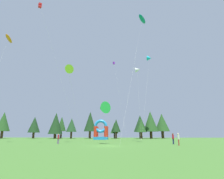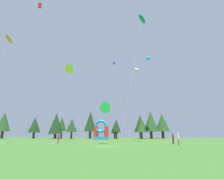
% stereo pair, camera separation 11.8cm
% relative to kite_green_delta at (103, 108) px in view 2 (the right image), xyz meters
% --- Properties ---
extents(ground_plane, '(120.00, 120.00, 0.00)m').
position_rel_kite_green_delta_xyz_m(ground_plane, '(1.16, -5.76, -6.21)').
color(ground_plane, '#3D6B28').
extents(kite_green_delta, '(2.88, 2.86, 7.29)m').
position_rel_kite_green_delta_xyz_m(kite_green_delta, '(0.00, 0.00, 0.00)').
color(kite_green_delta, green).
rests_on(kite_green_delta, ground_plane).
extents(kite_white_delta, '(1.50, 3.70, 18.29)m').
position_rel_kite_green_delta_xyz_m(kite_white_delta, '(7.57, 11.37, 11.29)').
color(kite_white_delta, white).
rests_on(kite_white_delta, ground_plane).
extents(kite_lime_delta, '(4.78, 4.21, 16.03)m').
position_rel_kite_green_delta_xyz_m(kite_lime_delta, '(-7.91, 3.39, 8.74)').
color(kite_lime_delta, '#8CD826').
rests_on(kite_lime_delta, ground_plane).
extents(kite_cyan_delta, '(6.11, 11.47, 28.60)m').
position_rel_kite_green_delta_xyz_m(kite_cyan_delta, '(13.49, 27.81, 21.40)').
color(kite_cyan_delta, '#19B7CC').
rests_on(kite_cyan_delta, ground_plane).
extents(kite_teal_parafoil, '(6.28, 11.03, 26.64)m').
position_rel_kite_green_delta_xyz_m(kite_teal_parafoil, '(8.09, 2.46, 19.68)').
color(kite_teal_parafoil, '#0C7F7A').
rests_on(kite_teal_parafoil, ground_plane).
extents(kite_red_box, '(7.62, 6.66, 26.13)m').
position_rel_kite_green_delta_xyz_m(kite_red_box, '(-11.97, -3.11, 19.26)').
color(kite_red_box, red).
rests_on(kite_red_box, ground_plane).
extents(kite_orange_parafoil, '(2.42, 9.24, 22.07)m').
position_rel_kite_green_delta_xyz_m(kite_orange_parafoil, '(-20.33, 1.25, 15.10)').
color(kite_orange_parafoil, orange).
rests_on(kite_orange_parafoil, ground_plane).
extents(kite_purple_box, '(4.39, 7.10, 26.88)m').
position_rel_kite_green_delta_xyz_m(kite_purple_box, '(0.91, 28.78, 20.03)').
color(kite_purple_box, purple).
rests_on(kite_purple_box, ground_plane).
extents(person_left_edge, '(0.38, 0.38, 1.83)m').
position_rel_kite_green_delta_xyz_m(person_left_edge, '(11.89, -3.79, -5.12)').
color(person_left_edge, '#B21E26').
rests_on(person_left_edge, ground_plane).
extents(person_near_camera, '(0.43, 0.43, 1.82)m').
position_rel_kite_green_delta_xyz_m(person_near_camera, '(11.95, -0.59, -5.12)').
color(person_near_camera, navy).
rests_on(person_near_camera, ground_plane).
extents(person_midfield, '(0.29, 0.29, 1.68)m').
position_rel_kite_green_delta_xyz_m(person_midfield, '(-7.88, 0.29, -5.21)').
color(person_midfield, '#724C8C').
rests_on(person_midfield, ground_plane).
extents(inflatable_orange_dome, '(4.11, 3.72, 5.83)m').
position_rel_kite_green_delta_xyz_m(inflatable_orange_dome, '(-2.80, 23.12, -3.98)').
color(inflatable_orange_dome, '#268CD8').
rests_on(inflatable_orange_dome, ground_plane).
extents(tree_row_0, '(5.04, 5.04, 9.82)m').
position_rel_kite_green_delta_xyz_m(tree_row_0, '(-41.31, 35.22, -0.02)').
color(tree_row_0, '#4C331E').
rests_on(tree_row_0, ground_plane).
extents(tree_row_1, '(4.50, 4.50, 8.15)m').
position_rel_kite_green_delta_xyz_m(tree_row_1, '(-30.14, 37.18, -1.10)').
color(tree_row_1, '#4C331E').
rests_on(tree_row_1, ground_plane).
extents(tree_row_2, '(5.17, 5.17, 9.36)m').
position_rel_kite_green_delta_xyz_m(tree_row_2, '(-21.03, 35.08, -0.75)').
color(tree_row_2, '#4C331E').
rests_on(tree_row_2, ground_plane).
extents(tree_row_3, '(3.59, 3.59, 8.29)m').
position_rel_kite_green_delta_xyz_m(tree_row_3, '(-20.26, 39.51, -0.78)').
color(tree_row_3, '#4C331E').
rests_on(tree_row_3, ground_plane).
extents(tree_row_4, '(3.85, 3.85, 7.37)m').
position_rel_kite_green_delta_xyz_m(tree_row_4, '(-15.03, 35.02, -1.39)').
color(tree_row_4, '#4C331E').
rests_on(tree_row_4, ground_plane).
extents(tree_row_5, '(4.61, 4.61, 9.99)m').
position_rel_kite_green_delta_xyz_m(tree_row_5, '(-8.59, 37.55, 0.03)').
color(tree_row_5, '#4C331E').
rests_on(tree_row_5, ground_plane).
extents(tree_row_6, '(3.10, 3.10, 5.96)m').
position_rel_kite_green_delta_xyz_m(tree_row_6, '(0.67, 38.59, -2.35)').
color(tree_row_6, '#4C331E').
rests_on(tree_row_6, ground_plane).
extents(tree_row_7, '(3.30, 3.30, 7.01)m').
position_rel_kite_green_delta_xyz_m(tree_row_7, '(1.38, 36.35, -1.59)').
color(tree_row_7, '#4C331E').
rests_on(tree_row_7, ground_plane).
extents(tree_row_8, '(4.80, 4.80, 8.43)m').
position_rel_kite_green_delta_xyz_m(tree_row_8, '(10.25, 36.06, -0.86)').
color(tree_row_8, '#4C331E').
rests_on(tree_row_8, ground_plane).
extents(tree_row_9, '(3.61, 3.61, 6.88)m').
position_rel_kite_green_delta_xyz_m(tree_row_9, '(10.43, 34.28, -1.71)').
color(tree_row_9, '#4C331E').
rests_on(tree_row_9, ground_plane).
extents(tree_row_10, '(5.44, 5.44, 9.92)m').
position_rel_kite_green_delta_xyz_m(tree_row_10, '(14.17, 36.75, -0.05)').
color(tree_row_10, '#4C331E').
rests_on(tree_row_10, ground_plane).
extents(tree_row_11, '(5.60, 5.60, 9.37)m').
position_rel_kite_green_delta_xyz_m(tree_row_11, '(19.11, 40.20, -0.27)').
color(tree_row_11, '#4C331E').
rests_on(tree_row_11, ground_plane).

